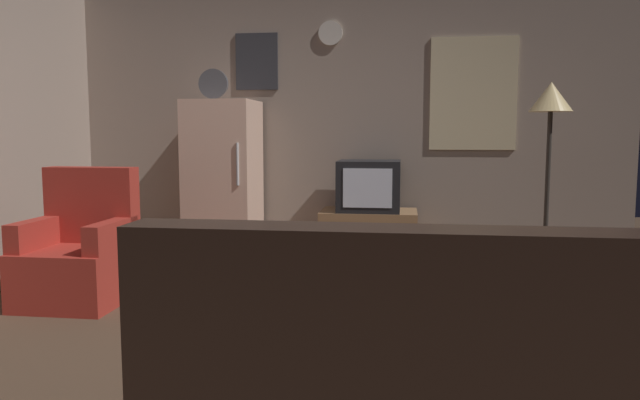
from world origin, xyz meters
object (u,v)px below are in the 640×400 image
crt_tv (369,186)px  couch (394,388)px  remote_control (245,264)px  armchair (80,255)px  fridge (223,184)px  tv_stand (369,240)px  mug_ceramic_white (247,264)px  coffee_table (255,306)px  standing_lamp (550,113)px  wine_glass (263,255)px  mug_ceramic_tan (220,265)px

crt_tv → couch: (0.28, -3.20, -0.44)m
remote_control → armchair: size_ratio=0.16×
fridge → remote_control: 2.01m
crt_tv → couch: bearing=-85.1°
fridge → tv_stand: size_ratio=2.11×
tv_stand → mug_ceramic_white: size_ratio=9.33×
mug_ceramic_white → coffee_table: bearing=63.9°
fridge → standing_lamp: 2.81m
tv_stand → crt_tv: 0.49m
crt_tv → armchair: crt_tv is taller
tv_stand → couch: size_ratio=0.49×
mug_ceramic_white → crt_tv: bearing=74.2°
coffee_table → couch: couch is taller
tv_stand → remote_control: tv_stand is taller
standing_lamp → wine_glass: bearing=-143.6°
couch → mug_ceramic_tan: bearing=131.0°
couch → fridge: bearing=116.5°
crt_tv → wine_glass: crt_tv is taller
crt_tv → wine_glass: bearing=-104.9°
remote_control → standing_lamp: bearing=36.5°
fridge → mug_ceramic_white: 2.15m
standing_lamp → wine_glass: 2.49m
tv_stand → armchair: 2.38m
tv_stand → crt_tv: crt_tv is taller
coffee_table → couch: size_ratio=0.42×
remote_control → couch: bearing=-53.8°
standing_lamp → coffee_table: standing_lamp is taller
mug_ceramic_tan → couch: size_ratio=0.05×
coffee_table → mug_ceramic_white: bearing=-116.1°
armchair → couch: size_ratio=0.56×
crt_tv → coffee_table: (-0.54, -1.96, -0.54)m
remote_control → couch: (0.90, -1.33, -0.13)m
standing_lamp → coffee_table: size_ratio=2.21×
fridge → standing_lamp: bearing=-10.4°
fridge → armchair: bearing=-118.4°
wine_glass → remote_control: wine_glass is taller
armchair → remote_control: bearing=-23.1°
couch → crt_tv: bearing=94.9°
standing_lamp → remote_control: bearing=-145.7°
standing_lamp → mug_ceramic_white: size_ratio=17.67×
mug_ceramic_white → mug_ceramic_tan: size_ratio=1.00×
armchair → mug_ceramic_tan: bearing=-31.2°
fridge → couch: 3.59m
mug_ceramic_white → remote_control: 0.15m
standing_lamp → remote_control: standing_lamp is taller
couch → wine_glass: bearing=120.9°
couch → mug_ceramic_white: bearing=125.4°
remote_control → tv_stand: bearing=73.9°
remote_control → armchair: armchair is taller
tv_stand → coffee_table: size_ratio=1.17×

